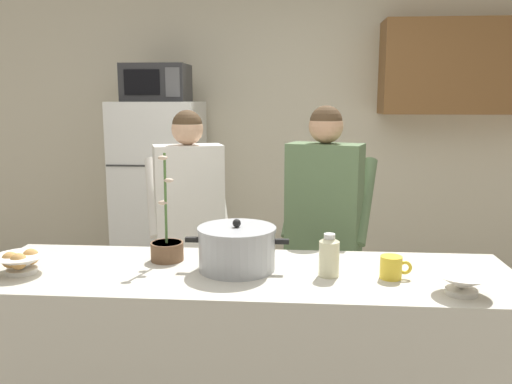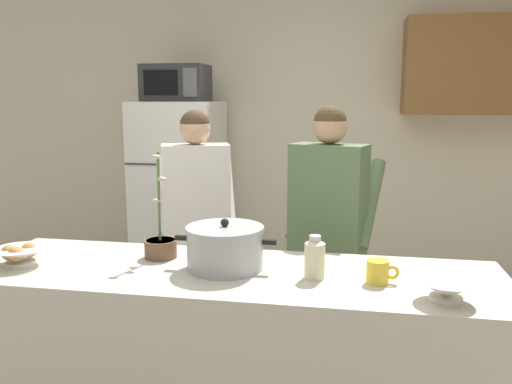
# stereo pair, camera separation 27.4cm
# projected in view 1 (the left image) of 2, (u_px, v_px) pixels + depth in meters

# --- Properties ---
(back_wall_unit) EXTENTS (6.00, 0.48, 2.60)m
(back_wall_unit) POSITION_uv_depth(u_px,v_px,m) (302.00, 130.00, 4.36)
(back_wall_unit) COLOR beige
(back_wall_unit) RESTS_ON ground
(kitchen_island) EXTENTS (2.31, 0.68, 0.92)m
(kitchen_island) POSITION_uv_depth(u_px,v_px,m) (247.00, 370.00, 2.32)
(kitchen_island) COLOR beige
(kitchen_island) RESTS_ON ground
(refrigerator) EXTENTS (0.64, 0.68, 1.63)m
(refrigerator) POSITION_uv_depth(u_px,v_px,m) (161.00, 206.00, 4.14)
(refrigerator) COLOR white
(refrigerator) RESTS_ON ground
(microwave) EXTENTS (0.48, 0.37, 0.28)m
(microwave) POSITION_uv_depth(u_px,v_px,m) (157.00, 83.00, 3.95)
(microwave) COLOR #2D2D30
(microwave) RESTS_ON refrigerator
(person_near_pot) EXTENTS (0.58, 0.53, 1.59)m
(person_near_pot) POSITION_uv_depth(u_px,v_px,m) (189.00, 211.00, 3.15)
(person_near_pot) COLOR #33384C
(person_near_pot) RESTS_ON ground
(person_by_sink) EXTENTS (0.58, 0.52, 1.62)m
(person_by_sink) POSITION_uv_depth(u_px,v_px,m) (324.00, 214.00, 2.95)
(person_by_sink) COLOR #33384C
(person_by_sink) RESTS_ON ground
(cooking_pot) EXTENTS (0.45, 0.34, 0.22)m
(cooking_pot) POSITION_uv_depth(u_px,v_px,m) (237.00, 248.00, 2.26)
(cooking_pot) COLOR #ADAFB5
(cooking_pot) RESTS_ON kitchen_island
(coffee_mug) EXTENTS (0.13, 0.09, 0.10)m
(coffee_mug) POSITION_uv_depth(u_px,v_px,m) (392.00, 267.00, 2.15)
(coffee_mug) COLOR yellow
(coffee_mug) RESTS_ON kitchen_island
(bread_bowl) EXTENTS (0.23, 0.23, 0.10)m
(bread_bowl) POSITION_uv_depth(u_px,v_px,m) (21.00, 262.00, 2.21)
(bread_bowl) COLOR white
(bread_bowl) RESTS_ON kitchen_island
(empty_bowl) EXTENTS (0.22, 0.22, 0.08)m
(empty_bowl) POSITION_uv_depth(u_px,v_px,m) (462.00, 282.00, 1.97)
(empty_bowl) COLOR white
(empty_bowl) RESTS_ON kitchen_island
(bottle_near_edge) EXTENTS (0.09, 0.09, 0.18)m
(bottle_near_edge) POSITION_uv_depth(u_px,v_px,m) (329.00, 255.00, 2.17)
(bottle_near_edge) COLOR beige
(bottle_near_edge) RESTS_ON kitchen_island
(potted_orchid) EXTENTS (0.15, 0.15, 0.50)m
(potted_orchid) POSITION_uv_depth(u_px,v_px,m) (167.00, 247.00, 2.39)
(potted_orchid) COLOR brown
(potted_orchid) RESTS_ON kitchen_island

